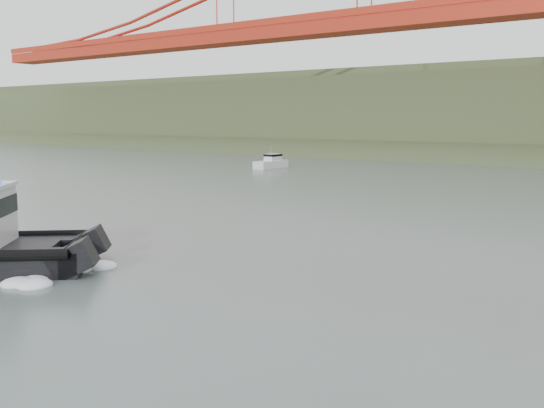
{
  "coord_description": "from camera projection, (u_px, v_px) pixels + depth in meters",
  "views": [
    {
      "loc": [
        18.76,
        -16.86,
        6.83
      ],
      "look_at": [
        0.3,
        8.23,
        2.4
      ],
      "focal_mm": 40.0,
      "sensor_mm": 36.0,
      "label": 1
    }
  ],
  "objects": [
    {
      "name": "motorboat",
      "position": [
        271.0,
        163.0,
        83.28
      ],
      "size": [
        2.03,
        5.64,
        3.07
      ],
      "rotation": [
        0.0,
        0.0,
        -0.03
      ],
      "color": "silver",
      "rests_on": "ground"
    },
    {
      "name": "ground",
      "position": [
        150.0,
        282.0,
        25.41
      ],
      "size": [
        400.0,
        400.0,
        0.0
      ],
      "primitive_type": "plane",
      "color": "#4E5C58",
      "rests_on": "ground"
    }
  ]
}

